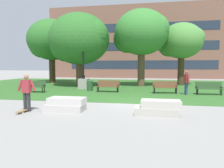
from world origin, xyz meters
TOP-DOWN VIEW (x-y plane):
  - ground_plane at (0.00, 0.00)m, footprint 140.00×140.00m
  - grass_lawn at (0.00, 10.00)m, footprint 40.00×20.00m
  - concrete_block_center at (-2.96, -2.51)m, footprint 1.84×0.90m
  - concrete_block_left at (1.22, -2.50)m, footprint 1.92×0.90m
  - person_skateboarder at (-4.70, -2.85)m, footprint 0.83×0.30m
  - skateboard at (-4.72, -3.11)m, footprint 0.27×1.03m
  - park_bench_near_left at (4.94, 4.62)m, footprint 1.81×0.57m
  - park_bench_near_right at (-8.08, 3.59)m, footprint 1.81×0.58m
  - park_bench_far_left at (-2.48, 4.87)m, footprint 1.83×0.62m
  - park_bench_far_right at (1.90, 4.84)m, footprint 1.85×0.73m
  - lamp_post_right at (-5.10, 6.77)m, footprint 1.32×0.80m
  - tree_near_right at (-0.24, 10.20)m, footprint 5.57×5.31m
  - tree_near_left at (-6.27, 8.97)m, footprint 6.25×5.95m
  - tree_far_right at (-10.91, 12.47)m, footprint 5.93×5.64m
  - tree_far_left at (3.85, 12.09)m, footprint 4.60×4.38m
  - trash_bin at (-4.08, 5.33)m, footprint 0.49×0.49m
  - person_bystander_near_lawn at (3.34, 4.26)m, footprint 0.36×0.82m
  - building_facade_distant at (-0.94, 24.50)m, footprint 31.55×1.03m

SIDE VIEW (x-z plane):
  - ground_plane at x=0.00m, z-range 0.00..0.00m
  - grass_lawn at x=0.00m, z-range 0.00..0.02m
  - skateboard at x=-4.72m, z-range 0.02..0.15m
  - concrete_block_center at x=-2.96m, z-range -0.01..0.63m
  - concrete_block_left at x=1.22m, z-range -0.01..0.63m
  - trash_bin at x=-4.08m, z-range 0.02..0.98m
  - park_bench_near_left at x=4.94m, z-range 0.09..0.99m
  - park_bench_near_right at x=-8.08m, z-range 0.09..0.99m
  - park_bench_far_left at x=-2.48m, z-range 0.09..0.99m
  - park_bench_far_right at x=1.90m, z-range 0.09..0.99m
  - person_skateboarder at x=-4.70m, z-range 0.11..1.82m
  - person_bystander_near_lawn at x=3.34m, z-range 0.13..1.84m
  - lamp_post_right at x=-5.10m, z-range -1.54..3.68m
  - tree_far_left at x=3.85m, z-range 1.33..7.84m
  - tree_near_left at x=-6.27m, z-range 1.02..8.24m
  - tree_far_right at x=-10.91m, z-range 1.30..8.81m
  - tree_near_right at x=-0.24m, z-range 1.48..9.09m
  - building_facade_distant at x=-0.94m, z-range -0.01..11.95m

